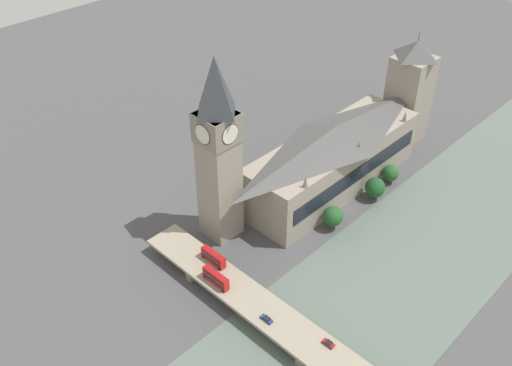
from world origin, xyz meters
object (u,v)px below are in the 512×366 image
Objects in this scene: double_decker_bus_lead at (213,257)px; double_decker_bus_mid at (216,278)px; parliament_hall at (333,157)px; clock_tower at (218,149)px; victoria_tower at (409,92)px; road_bridge at (312,347)px; car_southbound_tail at (329,343)px; car_southbound_mid at (267,319)px.

double_decker_bus_mid is (-8.34, 6.44, 0.09)m from double_decker_bus_lead.
clock_tower is (12.13, 54.96, 24.52)m from parliament_hall.
victoria_tower is 144.58m from road_bridge.
double_decker_bus_lead reaches higher than road_bridge.
victoria_tower is (-12.07, -112.13, -14.48)m from clock_tower.
car_southbound_tail is at bearing 127.51° from parliament_hall.
clock_tower reaches higher than road_bridge.
clock_tower is at bearing -45.99° from double_decker_bus_mid.
parliament_hall is at bearing 90.06° from victoria_tower.
car_southbound_tail is at bearing -179.59° from double_decker_bus_lead.
victoria_tower is at bearing -96.14° from clock_tower.
victoria_tower is 131.29m from double_decker_bus_lead.
road_bridge is at bearing 176.31° from double_decker_bus_lead.
car_southbound_tail is at bearing -162.60° from car_southbound_mid.
road_bridge is 40.78m from double_decker_bus_mid.
double_decker_bus_mid is at bearing 142.32° from double_decker_bus_lead.
car_southbound_mid is at bearing 104.56° from victoria_tower.
victoria_tower is at bearing -89.94° from parliament_hall.
double_decker_bus_mid is 44.79m from car_southbound_tail.
parliament_hall is 1.64× the size of victoria_tower.
parliament_hall reaches higher than car_southbound_mid.
double_decker_bus_lead is 2.67× the size of car_southbound_tail.
clock_tower is 16.62× the size of car_southbound_mid.
car_southbound_tail reaches higher than road_bridge.
road_bridge is 37.35× the size of car_southbound_tail.
double_decker_bus_mid is at bearing 4.65° from road_bridge.
double_decker_bus_lead is at bearing -37.68° from double_decker_bus_mid.
parliament_hall is at bearing -87.49° from double_decker_bus_lead.
double_decker_bus_lead is 52.60m from car_southbound_tail.
double_decker_bus_mid is 2.49× the size of car_southbound_mid.
car_southbound_mid is at bearing 169.37° from double_decker_bus_lead.
clock_tower is 18.70× the size of car_southbound_tail.
road_bridge is at bearing 111.33° from victoria_tower.
parliament_hall is 1.18× the size of clock_tower.
double_decker_bus_mid is (-23.67, 24.50, -30.99)m from clock_tower.
clock_tower is at bearing -18.30° from road_bridge.
double_decker_bus_lead is at bearing 0.41° from car_southbound_tail.
road_bridge is at bearing 124.32° from parliament_hall.
clock_tower reaches higher than double_decker_bus_lead.
car_southbound_tail is (-44.22, -6.82, -2.04)m from double_decker_bus_mid.
double_decker_bus_lead is at bearing 92.51° from parliament_hall.
car_southbound_mid is (16.67, 2.88, 1.75)m from road_bridge.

